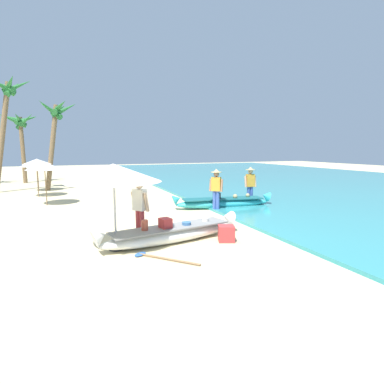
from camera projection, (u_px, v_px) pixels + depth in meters
The scene contains 16 objects.
ground_plane at pixel (169, 230), 9.66m from camera, with size 80.00×80.00×0.00m, color beige.
sea at pixel (325, 183), 22.40m from camera, with size 24.00×56.00×0.10m, color teal.
boat_white_foreground at pixel (171, 233), 8.34m from camera, with size 4.29×1.44×0.72m.
boat_cyan_midground at pixel (223, 202), 13.14m from camera, with size 4.38×1.37×0.70m.
person_vendor_hatted at pixel (216, 187), 12.30m from camera, with size 0.54×0.51×1.72m.
person_tourist_customer at pixel (140, 207), 8.55m from camera, with size 0.48×0.56×1.64m.
person_vendor_assistant at pixel (250, 183), 13.87m from camera, with size 0.57×0.44×1.70m.
patio_umbrella_large at pixel (114, 173), 7.49m from camera, with size 2.33×2.33×2.16m.
parasol_row_0 at pixel (45, 166), 13.59m from camera, with size 1.60×1.60×1.91m.
parasol_row_1 at pixel (36, 163), 15.97m from camera, with size 1.60×1.60×1.91m.
parasol_row_2 at pixel (37, 162), 18.10m from camera, with size 1.60×1.60×1.91m.
palm_tree_tall_inland at pixel (21, 126), 22.04m from camera, with size 2.60×2.85×5.05m.
palm_tree_leaning_seaward at pixel (6, 102), 17.31m from camera, with size 2.43×2.52×6.53m.
palm_tree_mid_cluster at pixel (56, 119), 18.29m from camera, with size 2.33×2.76×5.39m.
cooler_box at pixel (226, 233), 8.42m from camera, with size 0.43×0.39×0.44m, color #C63838.
paddle at pixel (158, 257), 7.12m from camera, with size 1.28×1.39×0.05m.
Camera 1 is at (-2.89, -8.97, 2.53)m, focal length 28.87 mm.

